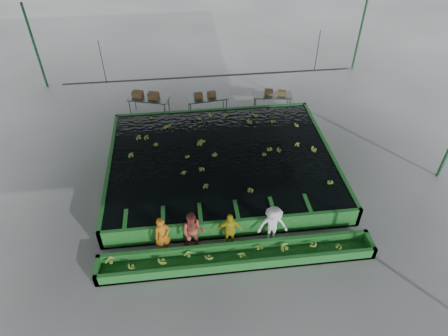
{
  "coord_description": "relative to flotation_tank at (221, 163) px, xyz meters",
  "views": [
    {
      "loc": [
        -1.54,
        -12.39,
        11.92
      ],
      "look_at": [
        0.0,
        0.5,
        1.0
      ],
      "focal_mm": 32.0,
      "sensor_mm": 36.0,
      "label": 1
    }
  ],
  "objects": [
    {
      "name": "floating_bananas",
      "position": [
        0.0,
        0.8,
        0.4
      ],
      "size": [
        8.55,
        5.83,
        0.12
      ],
      "primitive_type": null,
      "color": "#7DA335",
      "rests_on": "tank_water"
    },
    {
      "name": "box_stack_right",
      "position": [
        3.53,
        4.95,
        0.5
      ],
      "size": [
        1.2,
        0.64,
        0.25
      ],
      "primitive_type": null,
      "rotation": [
        0.0,
        0.0,
        -0.29
      ],
      "color": "brown",
      "rests_on": "packing_table_right"
    },
    {
      "name": "box_stack_mid",
      "position": [
        -0.31,
        5.07,
        0.54
      ],
      "size": [
        1.19,
        0.4,
        0.25
      ],
      "primitive_type": null,
      "rotation": [
        0.0,
        0.0,
        0.07
      ],
      "color": "brown",
      "rests_on": "packing_table_mid"
    },
    {
      "name": "tank_water",
      "position": [
        0.0,
        -0.0,
        0.4
      ],
      "size": [
        9.7,
        7.7,
        0.0
      ],
      "primitive_type": "cube",
      "color": "black",
      "rests_on": "flotation_tank"
    },
    {
      "name": "packing_table_left",
      "position": [
        -3.35,
        5.32,
        0.04
      ],
      "size": [
        2.34,
        1.48,
        0.99
      ],
      "primitive_type": null,
      "rotation": [
        0.0,
        0.0,
        -0.3
      ],
      "color": "#59605B",
      "rests_on": "ground"
    },
    {
      "name": "shed_posts",
      "position": [
        0.0,
        -1.5,
        2.05
      ],
      "size": [
        20.0,
        22.0,
        5.0
      ],
      "primitive_type": null,
      "color": "#215B32",
      "rests_on": "ground"
    },
    {
      "name": "shed_roof",
      "position": [
        0.0,
        -1.5,
        4.55
      ],
      "size": [
        20.0,
        22.0,
        0.04
      ],
      "primitive_type": "cube",
      "color": "gray",
      "rests_on": "shed_posts"
    },
    {
      "name": "ground",
      "position": [
        0.0,
        -1.5,
        -0.45
      ],
      "size": [
        80.0,
        80.0,
        0.0
      ],
      "primitive_type": "plane",
      "color": "gray",
      "rests_on": "ground"
    },
    {
      "name": "rail_hanger_right",
      "position": [
        5.0,
        3.5,
        3.55
      ],
      "size": [
        0.04,
        0.04,
        2.0
      ],
      "primitive_type": "cylinder",
      "color": "#59605B",
      "rests_on": "shed_roof"
    },
    {
      "name": "worker_c",
      "position": [
        -0.2,
        -4.3,
        0.35
      ],
      "size": [
        0.96,
        0.44,
        1.6
      ],
      "primitive_type": "imported",
      "rotation": [
        0.0,
        0.0,
        -0.06
      ],
      "color": "gold",
      "rests_on": "ground"
    },
    {
      "name": "trough_bananas",
      "position": [
        0.0,
        -5.1,
        -0.05
      ],
      "size": [
        8.73,
        0.58,
        0.12
      ],
      "primitive_type": null,
      "color": "#7DA335",
      "rests_on": "sorting_trough"
    },
    {
      "name": "packing_table_right",
      "position": [
        3.39,
        4.95,
        0.03
      ],
      "size": [
        2.18,
        1.1,
        0.95
      ],
      "primitive_type": null,
      "rotation": [
        0.0,
        0.0,
        -0.13
      ],
      "color": "#59605B",
      "rests_on": "ground"
    },
    {
      "name": "packing_table_mid",
      "position": [
        -0.2,
        5.03,
        0.04
      ],
      "size": [
        2.26,
        1.11,
        0.99
      ],
      "primitive_type": null,
      "rotation": [
        0.0,
        0.0,
        0.11
      ],
      "color": "#59605B",
      "rests_on": "ground"
    },
    {
      "name": "worker_d",
      "position": [
        1.41,
        -4.3,
        0.41
      ],
      "size": [
        1.14,
        0.69,
        1.73
      ],
      "primitive_type": "imported",
      "rotation": [
        0.0,
        0.0,
        -0.04
      ],
      "color": "white",
      "rests_on": "ground"
    },
    {
      "name": "worker_a",
      "position": [
        -2.62,
        -4.3,
        0.37
      ],
      "size": [
        0.68,
        0.54,
        1.64
      ],
      "primitive_type": "imported",
      "rotation": [
        0.0,
        0.0,
        0.26
      ],
      "color": "orange",
      "rests_on": "ground"
    },
    {
      "name": "flotation_tank",
      "position": [
        0.0,
        0.0,
        0.0
      ],
      "size": [
        10.0,
        8.0,
        0.9
      ],
      "primitive_type": null,
      "color": "#227029",
      "rests_on": "ground"
    },
    {
      "name": "sorting_trough",
      "position": [
        0.0,
        -5.1,
        -0.2
      ],
      "size": [
        10.0,
        1.0,
        0.5
      ],
      "primitive_type": null,
      "color": "#227029",
      "rests_on": "ground"
    },
    {
      "name": "worker_b",
      "position": [
        -1.52,
        -4.3,
        0.43
      ],
      "size": [
        0.95,
        0.79,
        1.77
      ],
      "primitive_type": "imported",
      "rotation": [
        0.0,
        0.0,
        -0.15
      ],
      "color": "#AB493D",
      "rests_on": "ground"
    },
    {
      "name": "rail_hanger_left",
      "position": [
        -5.0,
        3.5,
        3.55
      ],
      "size": [
        0.04,
        0.04,
        2.0
      ],
      "primitive_type": "cylinder",
      "color": "#59605B",
      "rests_on": "shed_roof"
    },
    {
      "name": "cableway_rail",
      "position": [
        0.0,
        3.5,
        2.55
      ],
      "size": [
        0.08,
        0.08,
        14.0
      ],
      "primitive_type": "cylinder",
      "color": "#59605B",
      "rests_on": "shed_roof"
    },
    {
      "name": "box_stack_left",
      "position": [
        -3.49,
        5.39,
        0.54
      ],
      "size": [
        1.5,
        0.82,
        0.31
      ],
      "primitive_type": null,
      "rotation": [
        0.0,
        0.0,
        -0.3
      ],
      "color": "brown",
      "rests_on": "packing_table_left"
    }
  ]
}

